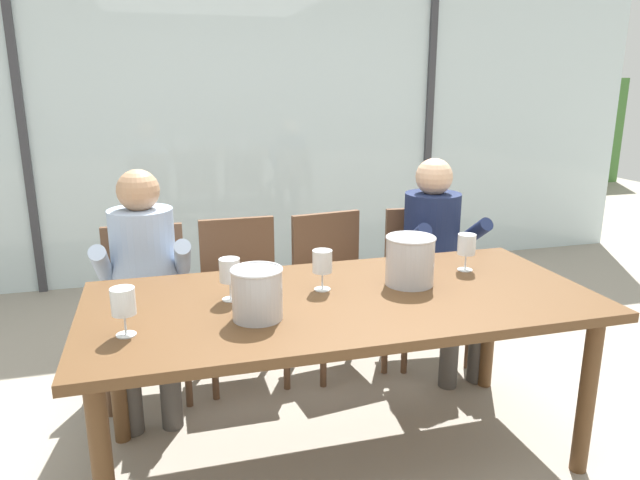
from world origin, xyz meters
name	(u,v)px	position (x,y,z in m)	size (l,w,h in m)	color
ground	(291,356)	(0.00, 1.00, 0.00)	(14.00, 14.00, 0.00)	#9E9384
window_glass_panel	(243,121)	(0.00, 2.66, 1.30)	(7.28, 0.03, 2.60)	silver
window_mullion_left	(22,124)	(-1.64, 2.64, 1.30)	(0.06, 0.06, 2.60)	#38383D
window_mullion_right	(429,118)	(1.64, 2.64, 1.30)	(0.06, 0.06, 2.60)	#38383D
hillside_vineyard	(203,134)	(0.00, 6.98, 0.84)	(13.28, 2.40, 1.67)	#477A38
dining_table	(343,313)	(0.00, 0.00, 0.67)	(2.08, 0.95, 0.75)	brown
chair_near_curtain	(146,297)	(-0.81, 0.88, 0.51)	(0.45, 0.45, 0.87)	brown
chair_left_of_center	(241,286)	(-0.30, 0.91, 0.51)	(0.44, 0.44, 0.87)	brown
chair_center	(333,278)	(0.24, 0.91, 0.51)	(0.50, 0.50, 0.87)	brown
chair_right_of_center	(423,271)	(0.79, 0.89, 0.51)	(0.49, 0.49, 0.87)	brown
person_pale_blue_shirt	(144,273)	(-0.80, 0.75, 0.68)	(0.46, 0.61, 1.19)	#9EB2D1
person_navy_polo	(437,249)	(0.81, 0.75, 0.68)	(0.48, 0.63, 1.19)	#192347
ice_bucket_primary	(410,260)	(0.33, 0.07, 0.86)	(0.22, 0.22, 0.22)	#B7B7BC
ice_bucket_secondary	(257,293)	(-0.38, -0.13, 0.85)	(0.20, 0.20, 0.20)	#B7B7BC
wine_glass_by_left_taster	(322,263)	(-0.06, 0.10, 0.86)	(0.08, 0.08, 0.17)	silver
wine_glass_near_bucket	(230,272)	(-0.45, 0.09, 0.86)	(0.08, 0.08, 0.17)	silver
wine_glass_center_pour	(467,245)	(0.66, 0.18, 0.87)	(0.08, 0.08, 0.17)	silver
wine_glass_by_right_taster	(123,304)	(-0.85, -0.16, 0.86)	(0.08, 0.08, 0.17)	silver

